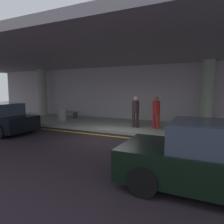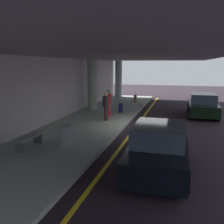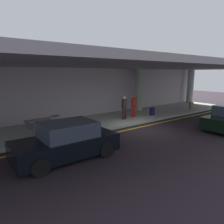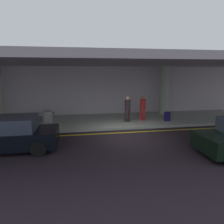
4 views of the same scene
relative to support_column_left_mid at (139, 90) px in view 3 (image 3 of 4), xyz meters
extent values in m
plane|color=black|center=(-4.00, -4.41, -1.97)|extent=(60.00, 60.00, 0.00)
cube|color=#97A095|center=(-4.00, -1.31, -1.90)|extent=(26.00, 4.20, 0.15)
cube|color=yellow|center=(-4.00, -3.95, -1.97)|extent=(26.00, 0.14, 0.01)
cylinder|color=#96A38E|center=(0.00, 0.00, 0.00)|extent=(0.70, 0.70, 3.65)
cylinder|color=#99A49A|center=(8.00, 0.00, 0.00)|extent=(0.70, 0.70, 3.65)
cube|color=gray|center=(-4.00, -1.81, 1.97)|extent=(28.00, 13.20, 0.30)
cube|color=#B2A9AE|center=(-4.00, 0.94, -0.07)|extent=(26.00, 0.30, 3.80)
cylinder|color=black|center=(-1.07, -6.87, -1.65)|extent=(0.64, 0.22, 0.64)
cube|color=black|center=(-9.62, -5.67, -1.42)|extent=(4.10, 1.80, 0.70)
cube|color=#2D3847|center=(-9.52, -5.67, -0.77)|extent=(2.10, 1.60, 0.60)
cylinder|color=black|center=(-8.27, -4.82, -1.65)|extent=(0.64, 0.22, 0.64)
cylinder|color=black|center=(-8.27, -6.52, -1.65)|extent=(0.64, 0.22, 0.64)
cylinder|color=black|center=(-10.97, -4.82, -1.65)|extent=(0.64, 0.22, 0.64)
cylinder|color=black|center=(-10.97, -6.52, -1.65)|extent=(0.64, 0.22, 0.64)
cylinder|color=#A81A26|center=(-2.47, -1.90, -1.42)|extent=(0.16, 0.16, 0.82)
cylinder|color=#A52513|center=(-2.25, -1.90, -1.42)|extent=(0.16, 0.16, 0.82)
cylinder|color=maroon|center=(-2.36, -1.90, -0.69)|extent=(0.38, 0.38, 0.62)
sphere|color=#8C6647|center=(-2.36, -1.90, -0.26)|extent=(0.24, 0.24, 0.24)
cylinder|color=#342725|center=(-3.55, -2.05, -1.42)|extent=(0.16, 0.16, 0.82)
cylinder|color=#2D1B20|center=(-3.33, -2.05, -1.42)|extent=(0.16, 0.16, 0.82)
cylinder|color=#2D2126|center=(-3.44, -2.05, -0.69)|extent=(0.38, 0.38, 0.62)
sphere|color=beige|center=(-3.44, -2.05, -0.26)|extent=(0.24, 0.24, 0.24)
cube|color=olive|center=(4.52, -2.39, -1.51)|extent=(0.36, 0.22, 0.62)
cylinder|color=slate|center=(4.52, -2.39, -1.06)|extent=(0.02, 0.02, 0.28)
cube|color=#181350|center=(-0.78, -2.32, -1.51)|extent=(0.36, 0.22, 0.62)
cylinder|color=slate|center=(-0.78, -2.32, -1.06)|extent=(0.02, 0.02, 0.28)
cube|color=slate|center=(-9.07, -0.57, -1.38)|extent=(1.60, 0.50, 0.06)
cube|color=#4C4C51|center=(-9.69, -0.57, -1.61)|extent=(0.10, 0.40, 0.42)
cube|color=#4C4C51|center=(-8.45, -0.57, -1.61)|extent=(0.10, 0.40, 0.42)
cylinder|color=gray|center=(-8.52, -1.88, -1.40)|extent=(0.56, 0.56, 0.85)
camera|label=1|loc=(0.04, -12.41, 0.20)|focal=32.52mm
camera|label=2|loc=(-17.63, -6.29, 1.43)|focal=41.08mm
camera|label=3|loc=(-12.96, -13.07, 1.43)|focal=33.18mm
camera|label=4|loc=(-6.59, -14.61, 1.43)|focal=32.16mm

